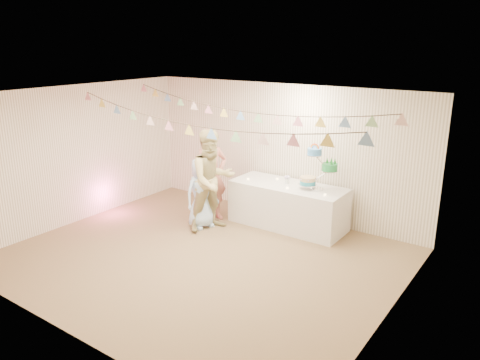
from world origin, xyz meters
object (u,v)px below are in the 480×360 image
Objects in this scene: cake_stand at (318,172)px; person_child at (201,193)px; table at (288,205)px; person_adult_a at (211,175)px; person_adult_b at (212,180)px.

cake_stand is 2.16m from person_child.
person_child is (-1.30, -0.96, 0.26)m from table.
table is 1.21× the size of person_adult_a.
cake_stand is (0.55, 0.05, 0.73)m from table.
person_adult_b reaches higher than person_child.
table is at bearing -43.87° from person_adult_a.
person_adult_b reaches higher than person_adult_a.
person_child is (0.08, -0.40, -0.23)m from person_adult_a.
person_child is (-0.23, -0.04, -0.27)m from person_adult_b.
cake_stand is at bearing 5.19° from table.
cake_stand is at bearing -37.48° from person_adult_b.
cake_stand is 0.43× the size of person_adult_a.
cake_stand is at bearing -42.39° from person_child.
cake_stand is 1.90m from person_adult_b.
person_adult_b reaches higher than cake_stand.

